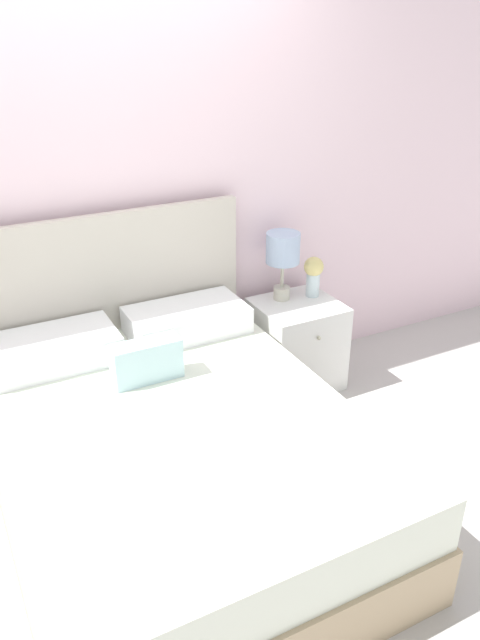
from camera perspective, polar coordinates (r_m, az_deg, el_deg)
ground_plane at (r=3.75m, az=-11.10°, el=-7.78°), size 12.00×12.00×0.00m
wall_back at (r=3.28m, az=-13.46°, el=12.04°), size 8.00×0.06×2.60m
bed at (r=2.89m, az=-6.28°, el=-11.81°), size 1.51×1.92×1.17m
nightstand at (r=3.79m, az=5.15°, el=-2.19°), size 0.48×0.47×0.54m
table_lamp at (r=3.62m, az=3.94°, el=6.17°), size 0.20×0.20×0.41m
flower_vase at (r=3.73m, az=6.75°, el=4.28°), size 0.12×0.12×0.25m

